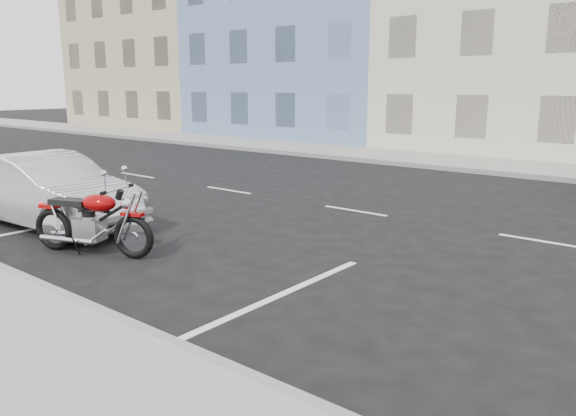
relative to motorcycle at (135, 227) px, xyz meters
The scene contains 8 objects.
ground 5.99m from the motorcycle, 61.47° to the left, with size 120.00×120.00×0.00m, color black.
sidewalk_far 14.12m from the motorcycle, 98.77° to the left, with size 80.00×3.40×0.15m, color gray.
curb_far 12.44m from the motorcycle, 99.96° to the left, with size 80.00×0.12×0.16m, color gray.
bldg_far_west 32.09m from the motorcycle, 137.06° to the left, with size 12.00×12.00×12.00m, color tan.
bldg_blue 24.98m from the motorcycle, 117.36° to the left, with size 12.00×12.00×13.00m, color #6078A1.
bldg_cream 22.18m from the motorcycle, 87.74° to the left, with size 12.00×12.00×11.50m, color beige.
motorcycle is the anchor object (origin of this frame).
sedan_silver 3.14m from the motorcycle, behind, with size 1.52×4.36×1.44m, color #ACB0B4.
Camera 1 is at (4.55, -10.44, 2.75)m, focal length 35.00 mm.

